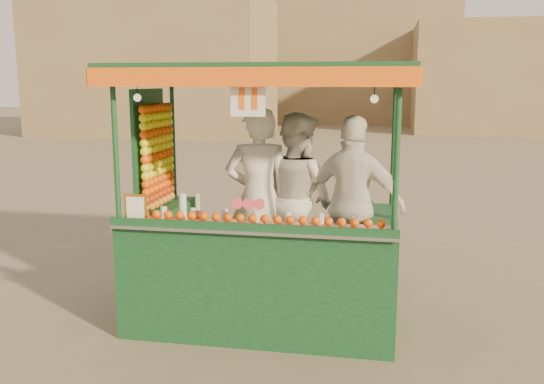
% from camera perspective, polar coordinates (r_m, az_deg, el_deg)
% --- Properties ---
extents(ground, '(90.00, 90.00, 0.00)m').
position_cam_1_polar(ground, '(6.29, -0.33, -11.26)').
color(ground, '#675B49').
rests_on(ground, ground).
extents(building_left, '(10.00, 6.00, 6.00)m').
position_cam_1_polar(building_left, '(27.65, -11.08, 11.80)').
color(building_left, olive).
rests_on(building_left, ground).
extents(building_right, '(9.00, 6.00, 5.00)m').
position_cam_1_polar(building_right, '(30.30, 22.18, 10.16)').
color(building_right, olive).
rests_on(building_right, ground).
extents(building_center, '(14.00, 7.00, 7.00)m').
position_cam_1_polar(building_center, '(35.88, 5.77, 12.43)').
color(building_center, olive).
rests_on(building_center, ground).
extents(juice_cart, '(2.75, 1.78, 2.50)m').
position_cam_1_polar(juice_cart, '(5.74, -1.44, -4.90)').
color(juice_cart, '#0E3617').
rests_on(juice_cart, ground).
extents(vendor_left, '(0.74, 0.56, 1.82)m').
position_cam_1_polar(vendor_left, '(5.88, -1.31, -0.58)').
color(vendor_left, silver).
rests_on(vendor_left, ground).
extents(vendor_middle, '(1.08, 1.06, 1.75)m').
position_cam_1_polar(vendor_middle, '(6.04, 2.48, -0.60)').
color(vendor_middle, silver).
rests_on(vendor_middle, ground).
extents(vendor_right, '(1.10, 0.67, 1.74)m').
position_cam_1_polar(vendor_right, '(5.78, 7.89, -1.26)').
color(vendor_right, silver).
rests_on(vendor_right, ground).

